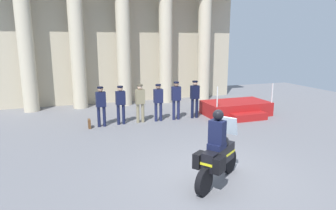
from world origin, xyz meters
TOP-DOWN VIEW (x-y plane):
  - ground_plane at (0.00, 0.00)m, footprint 28.00×28.00m
  - colonnade_backdrop at (-0.51, 10.15)m, footprint 13.72×1.59m
  - reviewing_stand at (4.05, 5.53)m, footprint 3.02×2.22m
  - officer_in_row_0 at (-2.25, 5.63)m, footprint 0.40×0.25m
  - officer_in_row_1 at (-1.43, 5.72)m, footprint 0.40×0.25m
  - officer_in_row_2 at (-0.59, 5.74)m, footprint 0.40×0.25m
  - officer_in_row_3 at (0.21, 5.71)m, footprint 0.40×0.25m
  - officer_in_row_4 at (1.03, 5.69)m, footprint 0.40×0.25m
  - officer_in_row_5 at (1.94, 5.69)m, footprint 0.40×0.25m
  - motorcycle_with_rider at (-0.19, -0.42)m, footprint 1.76×1.34m
  - briefcase_on_ground at (-2.76, 5.58)m, footprint 0.10×0.32m

SIDE VIEW (x-z plane):
  - ground_plane at x=0.00m, z-range 0.00..0.00m
  - briefcase_on_ground at x=-2.76m, z-range 0.00..0.36m
  - reviewing_stand at x=4.05m, z-range -0.46..1.08m
  - motorcycle_with_rider at x=-0.19m, z-range -0.16..1.74m
  - officer_in_row_3 at x=0.21m, z-range 0.15..1.78m
  - officer_in_row_1 at x=-1.43m, z-range 0.15..1.79m
  - officer_in_row_2 at x=-0.59m, z-range 0.15..1.81m
  - officer_in_row_0 at x=-2.25m, z-range 0.15..1.81m
  - officer_in_row_4 at x=1.03m, z-range 0.16..1.87m
  - officer_in_row_5 at x=1.94m, z-range 0.16..1.87m
  - colonnade_backdrop at x=-0.51m, z-range 0.08..7.58m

